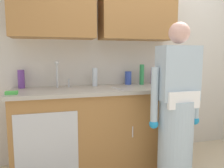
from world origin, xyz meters
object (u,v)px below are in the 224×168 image
bottle_water_tall (154,76)px  bottle_cleaner_spray (142,75)px  knife_on_counter (118,89)px  sponge (12,93)px  bottle_dish_liquid (21,79)px  bottle_soap (128,78)px  cup_by_sink (161,81)px  sink (62,91)px  person_at_sink (176,119)px  bottle_water_short (95,77)px

bottle_water_tall → bottle_cleaner_spray: bottle_cleaner_spray is taller
knife_on_counter → sponge: sponge is taller
bottle_dish_liquid → knife_on_counter: bottle_dish_liquid is taller
bottle_cleaner_spray → bottle_soap: bearing=161.3°
bottle_water_tall → cup_by_sink: size_ratio=2.39×
bottle_soap → cup_by_sink: (0.40, -0.13, -0.04)m
cup_by_sink → knife_on_counter: bearing=-162.3°
bottle_soap → bottle_cleaner_spray: bottle_cleaner_spray is taller
bottle_water_tall → bottle_dish_liquid: (-1.63, 0.03, -0.00)m
bottle_water_tall → cup_by_sink: 0.14m
sink → bottle_soap: size_ratio=2.98×
sink → person_at_sink: bearing=-29.1°
bottle_water_tall → bottle_dish_liquid: bottle_water_tall is taller
bottle_water_tall → cup_by_sink: bearing=-62.9°
bottle_dish_liquid → bottle_cleaner_spray: 1.45m
person_at_sink → bottle_soap: bearing=105.2°
bottle_cleaner_spray → sponge: bearing=-166.9°
cup_by_sink → sponge: 1.75m
bottle_soap → bottle_cleaner_spray: bearing=-18.7°
bottle_soap → sponge: bearing=-163.1°
bottle_soap → bottle_water_tall: bearing=-3.4°
person_at_sink → bottle_water_short: 1.06m
bottle_cleaner_spray → person_at_sink: bearing=-85.9°
sink → bottle_water_tall: bearing=8.7°
sink → cup_by_sink: 1.26m
bottle_soap → person_at_sink: bearing=-74.8°
bottle_water_short → sink: bearing=-158.7°
person_at_sink → cup_by_sink: bearing=74.4°
bottle_dish_liquid → sponge: bottle_dish_liquid is taller
person_at_sink → bottle_water_tall: (0.13, 0.78, 0.36)m
bottle_water_tall → sponge: (-1.67, -0.38, -0.09)m
sponge → bottle_dish_liquid: bearing=84.1°
sink → bottle_dish_liquid: 0.50m
bottle_dish_liquid → sponge: size_ratio=1.88×
sink → bottle_soap: (0.85, 0.20, 0.10)m
bottle_water_tall → knife_on_counter: (-0.59, -0.32, -0.11)m
bottle_water_short → cup_by_sink: size_ratio=2.44×
bottle_water_tall → knife_on_counter: bearing=-152.0°
bottle_water_tall → person_at_sink: bearing=-99.5°
cup_by_sink → bottle_cleaner_spray: bearing=162.7°
bottle_water_tall → sink: bearing=-171.3°
person_at_sink → bottle_dish_liquid: person_at_sink is taller
sink → person_at_sink: size_ratio=0.31×
bottle_water_tall → sponge: bottle_water_tall is taller
bottle_cleaner_spray → sponge: size_ratio=2.33×
bottle_dish_liquid → bottle_water_short: (0.84, -0.06, 0.01)m
bottle_water_tall → sponge: bearing=-167.2°
bottle_soap → sink: bearing=-166.5°
person_at_sink → knife_on_counter: bearing=135.2°
person_at_sink → bottle_water_short: (-0.66, 0.75, 0.36)m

